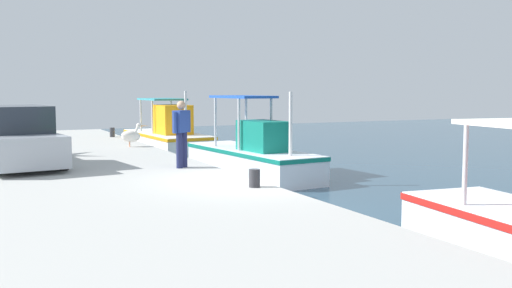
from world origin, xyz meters
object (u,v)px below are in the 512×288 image
fishing_boat_second (252,156)px  fisherman_standing (182,131)px  mooring_bollard_second (254,178)px  parked_car (15,139)px  pelican (131,135)px  mooring_bollard_nearest (112,132)px  fishing_boat_nearest (168,137)px

fishing_boat_second → fisherman_standing: bearing=-50.2°
mooring_bollard_second → parked_car: bearing=-142.5°
parked_car → pelican: bearing=135.1°
mooring_bollard_nearest → pelican: bearing=-3.7°
pelican → fisherman_standing: 5.95m
fishing_boat_nearest → mooring_bollard_second: size_ratio=16.86×
parked_car → mooring_bollard_nearest: 9.40m
fishing_boat_second → parked_car: fishing_boat_second is taller
mooring_bollard_second → pelican: bearing=-178.3°
fisherman_standing → mooring_bollard_second: 3.56m
mooring_bollard_second → mooring_bollard_nearest: bearing=-180.0°
pelican → mooring_bollard_nearest: pelican is taller
pelican → mooring_bollard_second: bearing=1.7°
fishing_boat_nearest → parked_car: size_ratio=1.45×
pelican → mooring_bollard_nearest: size_ratio=2.46×
fishing_boat_nearest → parked_car: bearing=-38.2°
pelican → parked_car: 5.55m
fisherman_standing → mooring_bollard_second: (3.46, 0.40, -0.76)m
parked_car → mooring_bollard_second: (5.46, 4.19, -0.53)m
fisherman_standing → mooring_bollard_nearest: (-10.40, 0.40, -0.75)m
fisherman_standing → fishing_boat_second: bearing=129.8°
fishing_boat_second → fisherman_standing: (2.72, -3.27, 1.10)m
fishing_boat_second → mooring_bollard_second: (6.18, -2.87, 0.34)m
fisherman_standing → parked_car: 4.29m
fisherman_standing → parked_car: bearing=-117.8°
fishing_boat_nearest → mooring_bollard_nearest: fishing_boat_nearest is taller
fishing_boat_nearest → fisherman_standing: fishing_boat_nearest is taller
fishing_boat_second → mooring_bollard_nearest: (-7.68, -2.87, 0.35)m
fishing_boat_nearest → fisherman_standing: bearing=-15.0°
pelican → fisherman_standing: (5.93, -0.11, 0.55)m
mooring_bollard_nearest → mooring_bollard_second: size_ratio=1.06×
pelican → parked_car: size_ratio=0.23×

